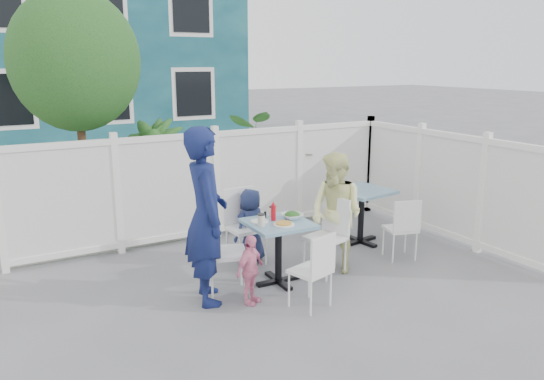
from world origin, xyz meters
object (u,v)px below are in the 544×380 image
chair_back (243,220)px  chair_right (330,230)px  woman (336,213)px  man (206,216)px  toddler (250,270)px  boy (251,226)px  chair_left (219,245)px  main_table (278,236)px  chair_near (316,266)px  spare_table (362,202)px

chair_back → chair_right: bearing=130.2°
chair_right → woman: bearing=-92.7°
man → toddler: bearing=-118.6°
chair_back → toddler: (-0.49, -1.17, -0.18)m
chair_back → boy: bearing=146.8°
man → toddler: size_ratio=2.48×
chair_left → chair_right: (1.47, -0.07, -0.03)m
chair_back → main_table: bearing=91.4°
chair_back → toddler: 1.28m
chair_left → man: bearing=-49.2°
chair_left → man: 0.43m
chair_right → chair_back: chair_back is taller
chair_near → man: man is taller
chair_right → chair_back: bearing=28.4°
man → chair_near: bearing=-117.7°
main_table → spare_table: bearing=20.6°
chair_left → chair_back: bearing=157.6°
chair_left → boy: (0.77, 0.73, -0.09)m
chair_right → chair_back: 1.16m
chair_back → toddler: bearing=64.8°
man → toddler: man is taller
spare_table → boy: boy is taller
chair_near → boy: boy is taller
chair_left → boy: bearing=152.2°
toddler → man: bearing=110.1°
woman → toddler: (-1.38, -0.34, -0.36)m
chair_back → man: 1.27m
main_table → boy: (0.03, 0.78, -0.10)m
chair_near → boy: (0.03, 1.57, 0.00)m
chair_left → woman: (1.57, -0.05, 0.17)m
boy → chair_right: bearing=112.8°
main_table → woman: (0.83, 0.00, 0.16)m
man → boy: 1.32m
man → toddler: (0.36, -0.32, -0.58)m
chair_left → man: (-0.17, -0.07, 0.39)m
chair_left → woman: bearing=107.1°
main_table → boy: 0.79m
chair_right → boy: boy is taller
chair_near → toddler: (-0.55, 0.45, -0.10)m
spare_table → man: size_ratio=0.44×
main_table → chair_left: (-0.74, 0.06, -0.01)m
chair_left → man: man is taller
spare_table → chair_right: 1.25m
chair_left → chair_right: bearing=106.1°
chair_back → woman: size_ratio=0.65×
chair_left → chair_right: 1.47m
chair_back → man: bearing=42.4°
spare_table → woman: (-0.94, -0.66, 0.13)m
chair_near → boy: bearing=72.7°
spare_table → chair_near: bearing=-140.6°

